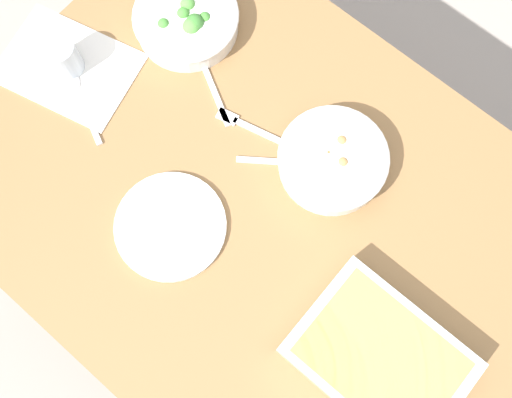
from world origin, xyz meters
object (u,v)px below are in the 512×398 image
(fork_on_table, at_px, (250,127))
(drink_cup, at_px, (63,58))
(spoon_by_stew, at_px, (292,163))
(spoon_by_broccoli, at_px, (209,79))
(baking_dish, at_px, (379,357))
(stew_bowl, at_px, (333,160))
(side_plate, at_px, (170,226))
(broccoli_bowl, at_px, (187,20))
(spoon_spare, at_px, (81,98))

(fork_on_table, bearing_deg, drink_cup, -159.47)
(spoon_by_stew, xyz_separation_m, spoon_by_broccoli, (-0.25, 0.03, 0.00))
(spoon_by_stew, distance_m, fork_on_table, 0.12)
(baking_dish, xyz_separation_m, spoon_by_broccoli, (-0.61, 0.23, -0.03))
(baking_dish, height_order, spoon_by_broccoli, baking_dish)
(stew_bowl, distance_m, baking_dish, 0.38)
(stew_bowl, xyz_separation_m, drink_cup, (-0.56, -0.19, 0.01))
(drink_cup, xyz_separation_m, spoon_by_stew, (0.50, 0.14, -0.03))
(side_plate, distance_m, spoon_by_broccoli, 0.32)
(broccoli_bowl, relative_size, baking_dish, 0.75)
(baking_dish, xyz_separation_m, spoon_spare, (-0.79, 0.02, -0.03))
(stew_bowl, height_order, drink_cup, drink_cup)
(drink_cup, bearing_deg, baking_dish, -3.62)
(baking_dish, distance_m, spoon_spare, 0.79)
(spoon_by_broccoli, bearing_deg, stew_bowl, 2.82)
(fork_on_table, bearing_deg, side_plate, -86.27)
(drink_cup, bearing_deg, broccoli_bowl, 61.00)
(broccoli_bowl, bearing_deg, stew_bowl, -6.40)
(broccoli_bowl, xyz_separation_m, drink_cup, (-0.13, -0.23, 0.01))
(spoon_by_broccoli, bearing_deg, spoon_by_stew, -6.98)
(broccoli_bowl, distance_m, drink_cup, 0.27)
(stew_bowl, relative_size, drink_cup, 2.58)
(broccoli_bowl, distance_m, side_plate, 0.44)
(spoon_spare, bearing_deg, side_plate, -14.01)
(stew_bowl, bearing_deg, broccoli_bowl, 173.60)
(stew_bowl, height_order, side_plate, stew_bowl)
(baking_dish, relative_size, spoon_by_stew, 1.98)
(broccoli_bowl, relative_size, spoon_by_stew, 1.48)
(baking_dish, height_order, drink_cup, drink_cup)
(stew_bowl, height_order, baking_dish, same)
(drink_cup, xyz_separation_m, fork_on_table, (0.38, 0.14, -0.04))
(spoon_by_stew, relative_size, spoon_by_broccoli, 0.93)
(stew_bowl, relative_size, spoon_by_broccoli, 1.34)
(spoon_spare, height_order, fork_on_table, spoon_spare)
(side_plate, bearing_deg, broccoli_bowl, 127.62)
(broccoli_bowl, distance_m, fork_on_table, 0.27)
(broccoli_bowl, xyz_separation_m, fork_on_table, (0.25, -0.09, -0.03))
(spoon_by_broccoli, bearing_deg, broccoli_bowl, 151.58)
(baking_dish, relative_size, side_plate, 1.37)
(baking_dish, distance_m, side_plate, 0.46)
(broccoli_bowl, bearing_deg, spoon_by_broccoli, -28.42)
(spoon_spare, bearing_deg, baking_dish, -1.46)
(side_plate, distance_m, spoon_by_stew, 0.27)
(drink_cup, xyz_separation_m, spoon_spare, (0.07, -0.03, -0.03))
(drink_cup, height_order, fork_on_table, drink_cup)
(side_plate, bearing_deg, spoon_by_broccoli, 117.98)
(broccoli_bowl, xyz_separation_m, baking_dish, (0.73, -0.29, 0.00))
(broccoli_bowl, relative_size, spoon_spare, 1.36)
(spoon_spare, bearing_deg, drink_cup, 154.69)
(baking_dish, relative_size, drink_cup, 3.54)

